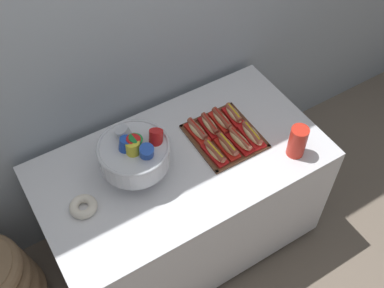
{
  "coord_description": "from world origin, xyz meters",
  "views": [
    {
      "loc": [
        -0.7,
        -1.24,
        2.62
      ],
      "look_at": [
        0.08,
        0.03,
        0.82
      ],
      "focal_mm": 44.02,
      "sensor_mm": 36.0,
      "label": 1
    }
  ],
  "objects_px": {
    "hot_dog_5": "(210,125)",
    "cup_stack": "(297,142)",
    "buffet_table": "(182,201)",
    "hot_dog_2": "(240,140)",
    "serving_tray": "(224,137)",
    "hot_dog_6": "(222,120)",
    "punch_bowl": "(135,153)",
    "hot_dog_0": "(215,152)",
    "hot_dog_7": "(234,114)",
    "hot_dog_1": "(227,146)",
    "hot_dog_3": "(252,135)",
    "donut": "(83,207)",
    "hot_dog_4": "(197,131)"
  },
  "relations": [
    {
      "from": "serving_tray",
      "to": "cup_stack",
      "type": "distance_m",
      "value": 0.37
    },
    {
      "from": "hot_dog_1",
      "to": "hot_dog_2",
      "type": "relative_size",
      "value": 0.9
    },
    {
      "from": "hot_dog_3",
      "to": "hot_dog_5",
      "type": "xyz_separation_m",
      "value": [
        -0.15,
        0.17,
        0.0
      ]
    },
    {
      "from": "hot_dog_3",
      "to": "cup_stack",
      "type": "relative_size",
      "value": 1.03
    },
    {
      "from": "hot_dog_1",
      "to": "cup_stack",
      "type": "relative_size",
      "value": 0.92
    },
    {
      "from": "hot_dog_1",
      "to": "hot_dog_5",
      "type": "xyz_separation_m",
      "value": [
        0.0,
        0.16,
        -0.0
      ]
    },
    {
      "from": "hot_dog_0",
      "to": "hot_dog_7",
      "type": "distance_m",
      "value": 0.28
    },
    {
      "from": "hot_dog_1",
      "to": "buffet_table",
      "type": "bearing_deg",
      "value": 163.35
    },
    {
      "from": "buffet_table",
      "to": "punch_bowl",
      "type": "bearing_deg",
      "value": 167.01
    },
    {
      "from": "hot_dog_5",
      "to": "cup_stack",
      "type": "xyz_separation_m",
      "value": [
        0.28,
        -0.35,
        0.05
      ]
    },
    {
      "from": "buffet_table",
      "to": "hot_dog_3",
      "type": "height_order",
      "value": "hot_dog_3"
    },
    {
      "from": "buffet_table",
      "to": "hot_dog_7",
      "type": "distance_m",
      "value": 0.56
    },
    {
      "from": "hot_dog_6",
      "to": "buffet_table",
      "type": "bearing_deg",
      "value": -162.55
    },
    {
      "from": "hot_dog_1",
      "to": "hot_dog_3",
      "type": "xyz_separation_m",
      "value": [
        0.15,
        -0.0,
        -0.0
      ]
    },
    {
      "from": "hot_dog_5",
      "to": "hot_dog_6",
      "type": "xyz_separation_m",
      "value": [
        0.07,
        -0.0,
        -0.0
      ]
    },
    {
      "from": "hot_dog_2",
      "to": "hot_dog_7",
      "type": "relative_size",
      "value": 1.16
    },
    {
      "from": "serving_tray",
      "to": "hot_dog_5",
      "type": "bearing_deg",
      "value": 113.79
    },
    {
      "from": "punch_bowl",
      "to": "cup_stack",
      "type": "relative_size",
      "value": 1.92
    },
    {
      "from": "hot_dog_0",
      "to": "hot_dog_1",
      "type": "relative_size",
      "value": 1.04
    },
    {
      "from": "serving_tray",
      "to": "donut",
      "type": "relative_size",
      "value": 2.81
    },
    {
      "from": "hot_dog_5",
      "to": "hot_dog_0",
      "type": "bearing_deg",
      "value": -115.1
    },
    {
      "from": "hot_dog_1",
      "to": "donut",
      "type": "height_order",
      "value": "hot_dog_1"
    },
    {
      "from": "hot_dog_2",
      "to": "hot_dog_4",
      "type": "bearing_deg",
      "value": 131.62
    },
    {
      "from": "hot_dog_2",
      "to": "hot_dog_7",
      "type": "distance_m",
      "value": 0.18
    },
    {
      "from": "serving_tray",
      "to": "hot_dog_0",
      "type": "xyz_separation_m",
      "value": [
        -0.11,
        -0.08,
        0.03
      ]
    },
    {
      "from": "hot_dog_2",
      "to": "hot_dog_4",
      "type": "xyz_separation_m",
      "value": [
        -0.15,
        0.17,
        0.0
      ]
    },
    {
      "from": "serving_tray",
      "to": "hot_dog_5",
      "type": "xyz_separation_m",
      "value": [
        -0.04,
        0.08,
        0.03
      ]
    },
    {
      "from": "hot_dog_1",
      "to": "hot_dog_2",
      "type": "distance_m",
      "value": 0.08
    },
    {
      "from": "hot_dog_4",
      "to": "hot_dog_5",
      "type": "bearing_deg",
      "value": -0.65
    },
    {
      "from": "hot_dog_7",
      "to": "donut",
      "type": "distance_m",
      "value": 0.91
    },
    {
      "from": "hot_dog_1",
      "to": "hot_dog_5",
      "type": "relative_size",
      "value": 0.98
    },
    {
      "from": "serving_tray",
      "to": "hot_dog_2",
      "type": "xyz_separation_m",
      "value": [
        0.04,
        -0.08,
        0.03
      ]
    },
    {
      "from": "hot_dog_0",
      "to": "donut",
      "type": "bearing_deg",
      "value": 175.06
    },
    {
      "from": "hot_dog_6",
      "to": "hot_dog_2",
      "type": "bearing_deg",
      "value": -90.65
    },
    {
      "from": "hot_dog_5",
      "to": "cup_stack",
      "type": "bearing_deg",
      "value": -51.76
    },
    {
      "from": "cup_stack",
      "to": "serving_tray",
      "type": "bearing_deg",
      "value": 131.8
    },
    {
      "from": "hot_dog_1",
      "to": "hot_dog_6",
      "type": "xyz_separation_m",
      "value": [
        0.08,
        0.16,
        -0.0
      ]
    },
    {
      "from": "hot_dog_6",
      "to": "punch_bowl",
      "type": "relative_size",
      "value": 0.51
    },
    {
      "from": "hot_dog_6",
      "to": "serving_tray",
      "type": "bearing_deg",
      "value": -115.1
    },
    {
      "from": "punch_bowl",
      "to": "donut",
      "type": "relative_size",
      "value": 2.62
    },
    {
      "from": "hot_dog_1",
      "to": "cup_stack",
      "type": "distance_m",
      "value": 0.34
    },
    {
      "from": "hot_dog_0",
      "to": "hot_dog_3",
      "type": "xyz_separation_m",
      "value": [
        0.22,
        -0.0,
        0.0
      ]
    },
    {
      "from": "hot_dog_6",
      "to": "punch_bowl",
      "type": "distance_m",
      "value": 0.54
    },
    {
      "from": "buffet_table",
      "to": "hot_dog_2",
      "type": "bearing_deg",
      "value": -12.84
    },
    {
      "from": "hot_dog_7",
      "to": "donut",
      "type": "height_order",
      "value": "hot_dog_7"
    },
    {
      "from": "hot_dog_2",
      "to": "donut",
      "type": "distance_m",
      "value": 0.83
    },
    {
      "from": "hot_dog_4",
      "to": "punch_bowl",
      "type": "distance_m",
      "value": 0.39
    },
    {
      "from": "serving_tray",
      "to": "hot_dog_4",
      "type": "height_order",
      "value": "hot_dog_4"
    },
    {
      "from": "hot_dog_5",
      "to": "buffet_table",
      "type": "bearing_deg",
      "value": -157.2
    },
    {
      "from": "cup_stack",
      "to": "hot_dog_1",
      "type": "bearing_deg",
      "value": 146.07
    }
  ]
}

